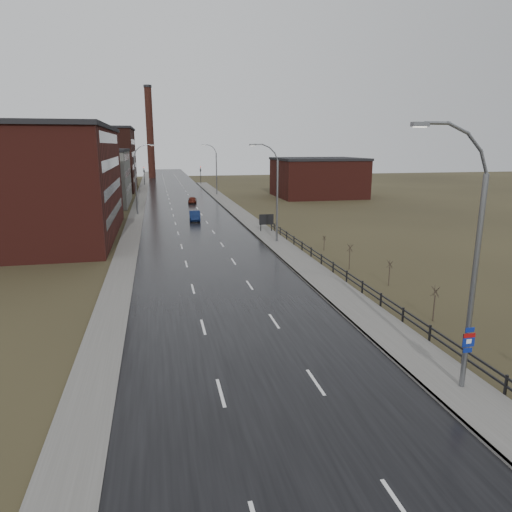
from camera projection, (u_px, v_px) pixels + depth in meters
name	position (u px, v px, depth m)	size (l,w,h in m)	color
ground	(294.00, 441.00, 17.70)	(320.00, 320.00, 0.00)	#2D2819
road	(187.00, 215.00, 74.67)	(14.00, 300.00, 0.06)	black
sidewalk_right	(277.00, 244.00, 52.68)	(3.20, 180.00, 0.18)	#595651
curb_right	(264.00, 244.00, 52.37)	(0.16, 180.00, 0.18)	slate
sidewalk_left	(136.00, 217.00, 72.97)	(2.40, 260.00, 0.12)	#595651
warehouse_near	(17.00, 183.00, 54.51)	(22.44, 28.56, 13.50)	#471914
warehouse_mid	(85.00, 177.00, 86.82)	(16.32, 20.40, 10.50)	slate
warehouse_far	(80.00, 159.00, 113.69)	(26.52, 24.48, 15.50)	#331611
building_right	(318.00, 177.00, 100.80)	(18.36, 16.32, 8.50)	#471914
smokestack	(150.00, 132.00, 155.24)	(2.70, 2.70, 30.70)	#331611
streetlight_main	(469.00, 265.00, 19.91)	(3.91, 0.29, 12.11)	slate
streetlight_right_mid	(275.00, 193.00, 52.25)	(3.36, 0.28, 11.35)	slate
streetlight_left	(137.00, 179.00, 73.61)	(3.36, 0.28, 11.35)	slate
streetlight_right_far	(215.00, 169.00, 103.53)	(3.36, 0.28, 11.35)	slate
guardrail	(350.00, 277.00, 37.04)	(0.10, 53.05, 1.10)	black
shrub_c	(434.00, 303.00, 29.44)	(0.56, 0.59, 2.37)	#382D23
shrub_d	(389.00, 272.00, 37.00)	(0.50, 0.53, 2.11)	#382D23
shrub_e	(350.00, 256.00, 41.83)	(0.56, 0.59, 2.38)	#382D23
shrub_f	(324.00, 243.00, 49.52)	(0.40, 0.42, 1.64)	#382D23
billboard	(266.00, 220.00, 59.57)	(1.92, 0.17, 2.42)	black
traffic_light_left	(144.00, 169.00, 128.92)	(0.58, 2.73, 5.30)	black
traffic_light_right	(200.00, 169.00, 132.21)	(0.58, 2.73, 5.30)	black
car_near	(195.00, 216.00, 68.76)	(1.59, 4.56, 1.50)	#0C193E
car_far	(192.00, 200.00, 89.83)	(1.57, 3.91, 1.33)	#53180D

